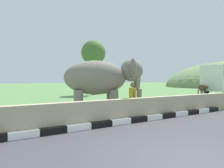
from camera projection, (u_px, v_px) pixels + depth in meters
The scene contains 8 objects.
ground_plane at pixel (188, 166), 4.26m from camera, with size 220.00×220.00×0.00m, color #567F47.
asphalt_road at pixel (188, 165), 4.26m from camera, with size 120.00×7.78×0.01m, color #3D3D42.
striped_curb at pixel (90, 126), 7.41m from camera, with size 16.20×0.20×0.24m.
barrier_parapet at pixel (135, 110), 8.91m from camera, with size 28.00×0.36×1.00m, color tan.
elephant at pixel (103, 78), 10.20m from camera, with size 4.05×3.16×2.88m.
person_handler at pixel (133, 97), 10.35m from camera, with size 0.34×0.64×1.66m.
cow_near at pixel (202, 88), 23.20m from camera, with size 1.16×1.89×1.23m.
tree_distant at pixel (93, 53), 24.30m from camera, with size 2.92×2.92×6.55m.
Camera 1 is at (-3.60, -2.73, 1.80)m, focal length 32.56 mm.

